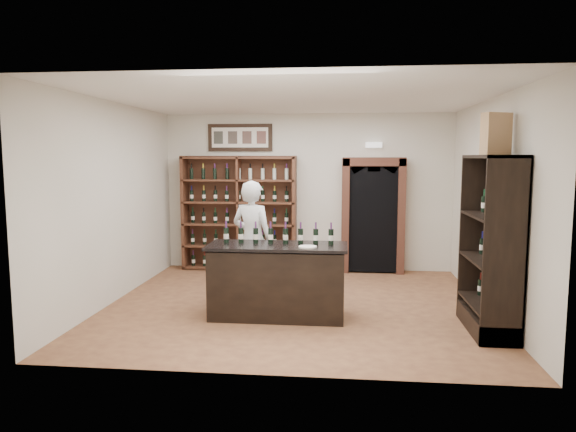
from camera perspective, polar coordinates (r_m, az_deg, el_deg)
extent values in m
plane|color=#915F3A|center=(7.71, 0.87, -9.81)|extent=(5.50, 5.50, 0.00)
plane|color=white|center=(7.45, 0.91, 12.93)|extent=(5.50, 5.50, 0.00)
cube|color=beige|center=(9.92, 2.15, 2.65)|extent=(5.50, 0.04, 3.00)
cube|color=beige|center=(8.14, -18.77, 1.46)|extent=(0.04, 5.00, 3.00)
cube|color=beige|center=(7.70, 21.74, 1.07)|extent=(0.04, 5.00, 3.00)
cube|color=#4F2C1B|center=(10.09, -5.26, 0.42)|extent=(2.20, 0.02, 2.20)
cube|color=#4F2C1B|center=(10.18, -11.38, 0.37)|extent=(0.06, 0.38, 2.20)
cube|color=#4F2C1B|center=(9.76, 0.71, 0.24)|extent=(0.06, 0.38, 2.20)
cube|color=#4F2C1B|center=(9.91, -5.46, 0.31)|extent=(0.04, 0.38, 2.20)
cube|color=#4F2C1B|center=(10.08, -5.39, -5.69)|extent=(2.18, 0.38, 0.04)
cube|color=#4F2C1B|center=(10.00, -5.42, -3.32)|extent=(2.18, 0.38, 0.04)
cube|color=#4F2C1B|center=(9.94, -5.45, -0.91)|extent=(2.18, 0.38, 0.03)
cube|color=#4F2C1B|center=(9.89, -5.47, 1.53)|extent=(2.18, 0.38, 0.04)
cube|color=#4F2C1B|center=(9.87, -5.50, 3.98)|extent=(2.18, 0.38, 0.04)
cube|color=#4F2C1B|center=(9.86, -5.53, 6.44)|extent=(2.18, 0.38, 0.04)
cube|color=black|center=(10.04, -5.35, 8.67)|extent=(1.25, 0.04, 0.52)
cube|color=black|center=(9.79, 9.39, -0.09)|extent=(0.97, 0.29, 2.05)
cube|color=brown|center=(9.75, 6.38, 0.04)|extent=(0.14, 0.35, 2.15)
cube|color=brown|center=(9.81, 12.40, -0.03)|extent=(0.14, 0.35, 2.15)
cube|color=brown|center=(9.71, 9.51, 5.97)|extent=(1.15, 0.35, 0.16)
cube|color=white|center=(9.81, 9.51, 7.79)|extent=(0.30, 0.10, 0.10)
cube|color=black|center=(7.03, -1.19, -7.46)|extent=(1.80, 0.70, 0.94)
cube|color=black|center=(6.93, -1.20, -3.36)|extent=(1.88, 0.78, 0.04)
cylinder|color=black|center=(7.12, -6.88, -2.12)|extent=(0.07, 0.07, 0.21)
cylinder|color=silver|center=(7.12, -6.88, -2.24)|extent=(0.07, 0.07, 0.07)
cylinder|color=#552666|center=(7.10, -6.90, -0.93)|extent=(0.03, 0.03, 0.09)
cylinder|color=black|center=(7.08, -5.25, -2.16)|extent=(0.07, 0.07, 0.21)
cylinder|color=silver|center=(7.08, -5.25, -2.28)|extent=(0.07, 0.07, 0.07)
cylinder|color=#552666|center=(7.06, -5.27, -0.95)|extent=(0.03, 0.03, 0.09)
cylinder|color=black|center=(7.04, -3.61, -2.19)|extent=(0.07, 0.07, 0.21)
cylinder|color=silver|center=(7.04, -3.61, -2.31)|extent=(0.07, 0.07, 0.07)
cylinder|color=#552666|center=(7.02, -3.62, -0.98)|extent=(0.03, 0.03, 0.09)
cylinder|color=black|center=(7.01, -1.95, -2.22)|extent=(0.07, 0.07, 0.21)
cylinder|color=silver|center=(7.01, -1.95, -2.34)|extent=(0.07, 0.07, 0.07)
cylinder|color=#552666|center=(6.99, -1.95, -1.00)|extent=(0.03, 0.03, 0.09)
cylinder|color=black|center=(6.98, -0.27, -2.24)|extent=(0.07, 0.07, 0.21)
cylinder|color=silver|center=(6.99, -0.27, -2.37)|extent=(0.07, 0.07, 0.07)
cylinder|color=#552666|center=(6.96, -0.28, -1.02)|extent=(0.03, 0.03, 0.09)
cylinder|color=black|center=(6.97, 1.41, -2.27)|extent=(0.07, 0.07, 0.21)
cylinder|color=silver|center=(6.97, 1.41, -2.39)|extent=(0.07, 0.07, 0.07)
cylinder|color=#552666|center=(6.94, 1.41, -1.05)|extent=(0.03, 0.03, 0.09)
cylinder|color=black|center=(6.95, 3.10, -2.29)|extent=(0.07, 0.07, 0.21)
cylinder|color=silver|center=(6.95, 3.10, -2.42)|extent=(0.07, 0.07, 0.07)
cylinder|color=#552666|center=(6.93, 3.11, -1.07)|extent=(0.03, 0.03, 0.09)
cylinder|color=black|center=(6.95, 4.80, -2.32)|extent=(0.07, 0.07, 0.21)
cylinder|color=silver|center=(6.95, 4.80, -2.44)|extent=(0.07, 0.07, 0.07)
cylinder|color=#552666|center=(6.92, 4.81, -1.09)|extent=(0.03, 0.03, 0.09)
cube|color=black|center=(6.88, 23.39, -2.96)|extent=(0.02, 1.20, 2.20)
cube|color=black|center=(6.27, 22.97, -3.83)|extent=(0.48, 0.04, 2.20)
cube|color=black|center=(7.37, 20.34, -2.23)|extent=(0.48, 0.04, 2.20)
cube|color=black|center=(6.73, 21.94, 6.14)|extent=(0.48, 1.20, 0.04)
cube|color=black|center=(7.04, 21.21, -10.86)|extent=(0.48, 1.20, 0.24)
cube|color=black|center=(6.97, 21.29, -9.06)|extent=(0.48, 1.16, 0.03)
cube|color=black|center=(6.85, 21.48, -4.62)|extent=(0.48, 1.16, 0.03)
cube|color=black|center=(6.77, 21.67, -0.04)|extent=(0.48, 1.16, 0.03)
imported|color=silver|center=(7.84, -3.97, -2.72)|extent=(0.77, 0.64, 1.82)
cylinder|color=silver|center=(6.70, 2.20, -3.45)|extent=(0.24, 0.24, 0.02)
cube|color=tan|center=(6.75, 22.12, 8.45)|extent=(0.39, 0.28, 0.50)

